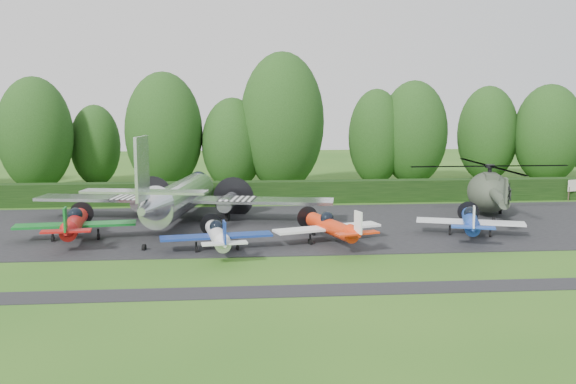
{
  "coord_description": "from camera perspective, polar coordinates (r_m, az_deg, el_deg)",
  "views": [
    {
      "loc": [
        -3.06,
        -36.64,
        9.54
      ],
      "look_at": [
        1.09,
        10.86,
        2.5
      ],
      "focal_mm": 40.0,
      "sensor_mm": 36.0,
      "label": 1
    }
  ],
  "objects": [
    {
      "name": "tree_5",
      "position": [
        65.88,
        -0.51,
        6.25
      ],
      "size": [
        8.59,
        8.59,
        14.16
      ],
      "color": "black",
      "rests_on": "ground"
    },
    {
      "name": "light_plane_orange",
      "position": [
        42.08,
        3.86,
        -3.08
      ],
      "size": [
        7.36,
        7.74,
        2.83
      ],
      "rotation": [
        0.0,
        0.0,
        -0.31
      ],
      "color": "red",
      "rests_on": "ground"
    },
    {
      "name": "ground",
      "position": [
        37.98,
        -0.22,
        -6.15
      ],
      "size": [
        160.0,
        160.0,
        0.0
      ],
      "primitive_type": "plane",
      "color": "#285919",
      "rests_on": "ground"
    },
    {
      "name": "tree_1",
      "position": [
        76.92,
        22.15,
        4.78
      ],
      "size": [
        7.51,
        7.51,
        11.03
      ],
      "color": "black",
      "rests_on": "ground"
    },
    {
      "name": "tree_4",
      "position": [
        76.77,
        17.31,
        4.95
      ],
      "size": [
        6.76,
        6.76,
        10.87
      ],
      "color": "black",
      "rests_on": "ground"
    },
    {
      "name": "taxiway_verge",
      "position": [
        32.23,
        0.68,
        -8.82
      ],
      "size": [
        70.0,
        2.0,
        0.0
      ],
      "primitive_type": "cube",
      "color": "black",
      "rests_on": "ground"
    },
    {
      "name": "tree_3",
      "position": [
        70.19,
        -21.56,
        4.78
      ],
      "size": [
        7.47,
        7.47,
        11.67
      ],
      "color": "black",
      "rests_on": "ground"
    },
    {
      "name": "tree_6",
      "position": [
        66.1,
        -4.95,
        4.23
      ],
      "size": [
        6.28,
        6.28,
        9.55
      ],
      "color": "black",
      "rests_on": "ground"
    },
    {
      "name": "transport_plane",
      "position": [
        49.04,
        -9.61,
        -0.47
      ],
      "size": [
        23.23,
        17.82,
        7.45
      ],
      "rotation": [
        0.0,
        0.0,
        0.18
      ],
      "color": "silver",
      "rests_on": "ground"
    },
    {
      "name": "apron",
      "position": [
        47.7,
        -1.22,
        -3.14
      ],
      "size": [
        70.0,
        18.0,
        0.01
      ],
      "primitive_type": "cube",
      "color": "black",
      "rests_on": "ground"
    },
    {
      "name": "tree_2",
      "position": [
        72.9,
        -16.74,
        3.99
      ],
      "size": [
        5.35,
        5.35,
        8.8
      ],
      "color": "black",
      "rests_on": "ground"
    },
    {
      "name": "tree_8",
      "position": [
        71.07,
        7.83,
        4.85
      ],
      "size": [
        6.04,
        6.04,
        10.5
      ],
      "color": "black",
      "rests_on": "ground"
    },
    {
      "name": "light_plane_red",
      "position": [
        44.87,
        -18.45,
        -2.67
      ],
      "size": [
        7.9,
        8.31,
        3.04
      ],
      "rotation": [
        0.0,
        0.0,
        -0.11
      ],
      "color": "#B31011",
      "rests_on": "ground"
    },
    {
      "name": "tree_9",
      "position": [
        71.76,
        11.1,
        5.17
      ],
      "size": [
        7.35,
        7.35,
        11.41
      ],
      "color": "black",
      "rests_on": "ground"
    },
    {
      "name": "tree_10",
      "position": [
        66.8,
        -10.98,
        5.27
      ],
      "size": [
        7.86,
        7.86,
        12.15
      ],
      "color": "black",
      "rests_on": "ground"
    },
    {
      "name": "helicopter",
      "position": [
        54.33,
        17.46,
        0.3
      ],
      "size": [
        12.99,
        15.21,
        4.18
      ],
      "rotation": [
        0.0,
        0.0,
        0.26
      ],
      "color": "#394334",
      "rests_on": "ground"
    },
    {
      "name": "light_plane_white",
      "position": [
        39.95,
        -6.29,
        -3.82
      ],
      "size": [
        6.98,
        7.34,
        2.68
      ],
      "rotation": [
        0.0,
        0.0,
        -0.14
      ],
      "color": "silver",
      "rests_on": "ground"
    },
    {
      "name": "hedgerow",
      "position": [
        58.5,
        -1.93,
        -0.99
      ],
      "size": [
        90.0,
        1.6,
        2.0
      ],
      "primitive_type": "cube",
      "color": "black",
      "rests_on": "ground"
    },
    {
      "name": "light_plane_blue",
      "position": [
        45.78,
        15.9,
        -2.47
      ],
      "size": [
        7.29,
        7.66,
        2.8
      ],
      "rotation": [
        0.0,
        0.0,
        0.32
      ],
      "color": "#1B3FA7",
      "rests_on": "ground"
    }
  ]
}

